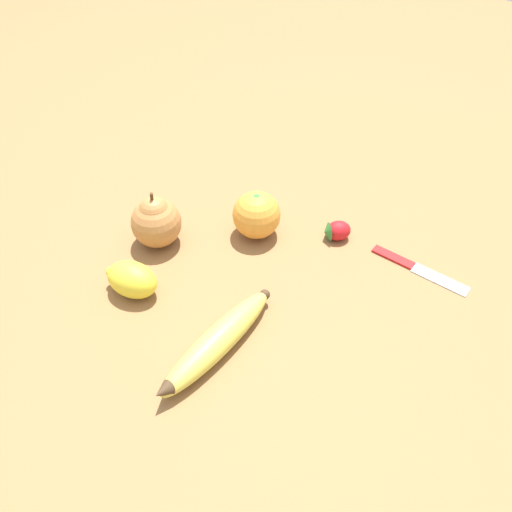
{
  "coord_description": "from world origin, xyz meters",
  "views": [
    {
      "loc": [
        -0.39,
        -0.41,
        0.55
      ],
      "look_at": [
        -0.01,
        -0.03,
        0.03
      ],
      "focal_mm": 35.0,
      "sensor_mm": 36.0,
      "label": 1
    }
  ],
  "objects": [
    {
      "name": "ground_plane",
      "position": [
        0.0,
        0.0,
        0.0
      ],
      "size": [
        3.0,
        3.0,
        0.0
      ],
      "primitive_type": "plane",
      "color": "olive"
    },
    {
      "name": "banana",
      "position": [
        -0.15,
        -0.1,
        0.02
      ],
      "size": [
        0.22,
        0.07,
        0.04
      ],
      "rotation": [
        0.0,
        0.0,
        3.27
      ],
      "color": "#DBCC4C",
      "rests_on": "ground_plane"
    },
    {
      "name": "orange",
      "position": [
        0.05,
        0.03,
        0.04
      ],
      "size": [
        0.08,
        0.08,
        0.08
      ],
      "color": "orange",
      "rests_on": "ground_plane"
    },
    {
      "name": "pear",
      "position": [
        -0.08,
        0.13,
        0.04
      ],
      "size": [
        0.08,
        0.08,
        0.1
      ],
      "color": "#B2753D",
      "rests_on": "ground_plane"
    },
    {
      "name": "strawberry",
      "position": [
        0.13,
        -0.07,
        0.02
      ],
      "size": [
        0.05,
        0.05,
        0.03
      ],
      "rotation": [
        0.0,
        0.0,
        2.53
      ],
      "color": "red",
      "rests_on": "ground_plane"
    },
    {
      "name": "lemon",
      "position": [
        -0.17,
        0.06,
        0.03
      ],
      "size": [
        0.08,
        0.09,
        0.05
      ],
      "rotation": [
        0.0,
        0.0,
        1.92
      ],
      "color": "yellow",
      "rests_on": "ground_plane"
    },
    {
      "name": "paring_knife",
      "position": [
        0.17,
        -0.2,
        0.0
      ],
      "size": [
        0.04,
        0.16,
        0.01
      ],
      "rotation": [
        0.0,
        0.0,
        3.27
      ],
      "color": "silver",
      "rests_on": "ground_plane"
    }
  ]
}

